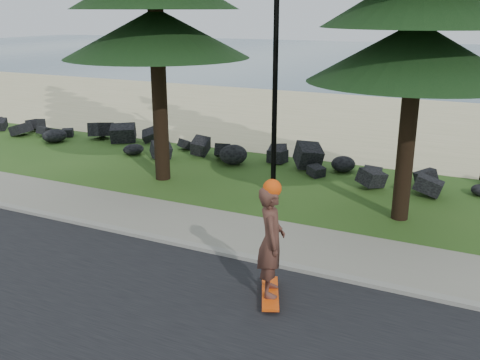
{
  "coord_description": "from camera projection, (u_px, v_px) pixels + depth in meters",
  "views": [
    {
      "loc": [
        5.29,
        -9.83,
        4.83
      ],
      "look_at": [
        0.53,
        0.0,
        1.37
      ],
      "focal_mm": 40.0,
      "sensor_mm": 36.0,
      "label": 1
    }
  ],
  "objects": [
    {
      "name": "ground",
      "position": [
        219.0,
        234.0,
        12.09
      ],
      "size": [
        160.0,
        160.0,
        0.0
      ],
      "primitive_type": "plane",
      "color": "#2B5119",
      "rests_on": "ground"
    },
    {
      "name": "road",
      "position": [
        82.0,
        339.0,
        8.23
      ],
      "size": [
        160.0,
        7.0,
        0.02
      ],
      "primitive_type": "cube",
      "color": "black",
      "rests_on": "ground"
    },
    {
      "name": "kerb",
      "position": [
        199.0,
        247.0,
        11.31
      ],
      "size": [
        160.0,
        0.2,
        0.1
      ],
      "primitive_type": "cube",
      "color": "gray",
      "rests_on": "ground"
    },
    {
      "name": "sidewalk",
      "position": [
        223.0,
        230.0,
        12.25
      ],
      "size": [
        160.0,
        2.0,
        0.08
      ],
      "primitive_type": "cube",
      "color": "gray",
      "rests_on": "ground"
    },
    {
      "name": "beach_sand",
      "position": [
        367.0,
        121.0,
        24.53
      ],
      "size": [
        160.0,
        15.0,
        0.01
      ],
      "primitive_type": "cube",
      "color": "#C3BA82",
      "rests_on": "ground"
    },
    {
      "name": "ocean",
      "position": [
        448.0,
        59.0,
        55.85
      ],
      "size": [
        160.0,
        58.0,
        0.01
      ],
      "primitive_type": "cube",
      "color": "#3C5E72",
      "rests_on": "ground"
    },
    {
      "name": "seawall_boulders",
      "position": [
        302.0,
        171.0,
        16.9
      ],
      "size": [
        60.0,
        2.4,
        1.1
      ],
      "primitive_type": null,
      "color": "black",
      "rests_on": "ground"
    },
    {
      "name": "lamp_post",
      "position": [
        276.0,
        40.0,
        13.59
      ],
      "size": [
        0.25,
        0.14,
        8.14
      ],
      "color": "black",
      "rests_on": "ground"
    },
    {
      "name": "skateboarder",
      "position": [
        271.0,
        241.0,
        9.06
      ],
      "size": [
        0.73,
        1.19,
        2.18
      ],
      "rotation": [
        0.0,
        0.0,
        1.98
      ],
      "color": "#F74F0E",
      "rests_on": "ground"
    }
  ]
}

